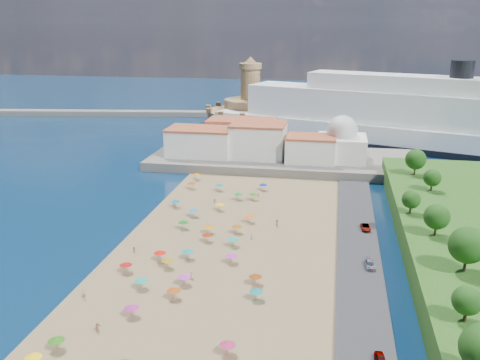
# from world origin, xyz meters

# --- Properties ---
(ground) EXTENTS (700.00, 700.00, 0.00)m
(ground) POSITION_xyz_m (0.00, 0.00, 0.00)
(ground) COLOR #071938
(ground) RESTS_ON ground
(terrace) EXTENTS (90.00, 36.00, 3.00)m
(terrace) POSITION_xyz_m (10.00, 73.00, 1.50)
(terrace) COLOR #59544C
(terrace) RESTS_ON ground
(jetty) EXTENTS (18.00, 70.00, 2.40)m
(jetty) POSITION_xyz_m (-12.00, 108.00, 1.20)
(jetty) COLOR #59544C
(jetty) RESTS_ON ground
(breakwater) EXTENTS (199.03, 34.77, 2.60)m
(breakwater) POSITION_xyz_m (-110.00, 153.00, 1.30)
(breakwater) COLOR #59544C
(breakwater) RESTS_ON ground
(waterfront_buildings) EXTENTS (57.00, 29.00, 11.00)m
(waterfront_buildings) POSITION_xyz_m (-3.05, 73.64, 7.88)
(waterfront_buildings) COLOR silver
(waterfront_buildings) RESTS_ON terrace
(domed_building) EXTENTS (16.00, 16.00, 15.00)m
(domed_building) POSITION_xyz_m (30.00, 71.00, 8.97)
(domed_building) COLOR silver
(domed_building) RESTS_ON terrace
(fortress) EXTENTS (40.00, 40.00, 32.40)m
(fortress) POSITION_xyz_m (-12.00, 138.00, 6.68)
(fortress) COLOR #A87D54
(fortress) RESTS_ON ground
(cruise_ship) EXTENTS (155.60, 72.44, 34.20)m
(cruise_ship) POSITION_xyz_m (52.10, 107.99, 10.13)
(cruise_ship) COLOR black
(cruise_ship) RESTS_ON ground
(beach_parasols) EXTENTS (32.19, 116.28, 2.20)m
(beach_parasols) POSITION_xyz_m (-0.32, -10.61, 2.15)
(beach_parasols) COLOR gray
(beach_parasols) RESTS_ON beach
(beachgoers) EXTENTS (30.46, 87.86, 1.87)m
(beachgoers) POSITION_xyz_m (-1.27, -4.08, 1.11)
(beachgoers) COLOR tan
(beachgoers) RESTS_ON beach
(parked_cars) EXTENTS (2.46, 56.38, 1.30)m
(parked_cars) POSITION_xyz_m (36.00, -5.86, 1.34)
(parked_cars) COLOR gray
(parked_cars) RESTS_ON promenade
(hillside_trees) EXTENTS (11.63, 111.27, 8.19)m
(hillside_trees) POSITION_xyz_m (48.94, -10.59, 10.28)
(hillside_trees) COLOR #382314
(hillside_trees) RESTS_ON hillside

